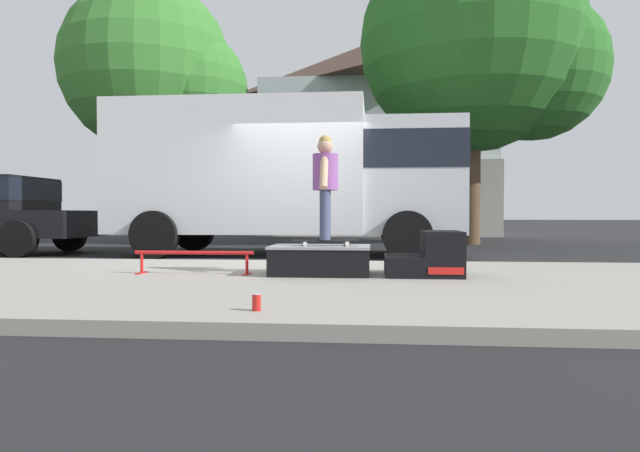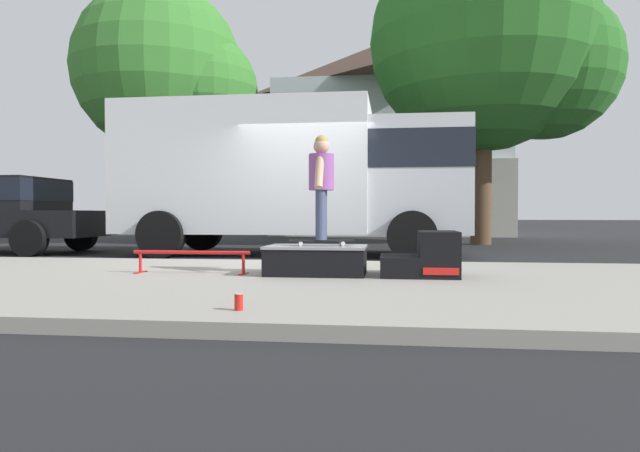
{
  "view_description": "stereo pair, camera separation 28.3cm",
  "coord_description": "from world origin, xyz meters",
  "px_view_note": "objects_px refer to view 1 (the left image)",
  "views": [
    {
      "loc": [
        1.29,
        -9.14,
        0.84
      ],
      "look_at": [
        0.56,
        -1.16,
        0.67
      ],
      "focal_mm": 31.51,
      "sensor_mm": 36.0,
      "label": 1
    },
    {
      "loc": [
        1.58,
        -9.11,
        0.84
      ],
      "look_at": [
        0.56,
        -1.16,
        0.67
      ],
      "focal_mm": 31.51,
      "sensor_mm": 36.0,
      "label": 2
    }
  ],
  "objects_px": {
    "street_tree_neighbour": "(484,48)",
    "skater_kid": "(325,178)",
    "grind_rail": "(194,257)",
    "street_tree_main": "(156,73)",
    "skate_box": "(320,259)",
    "box_truck": "(289,172)",
    "kicker_ramp": "(430,257)",
    "skateboard": "(325,241)",
    "soda_can": "(257,302)"
  },
  "relations": [
    {
      "from": "skate_box",
      "to": "box_truck",
      "type": "distance_m",
      "value": 5.02
    },
    {
      "from": "skateboard",
      "to": "street_tree_main",
      "type": "height_order",
      "value": "street_tree_main"
    },
    {
      "from": "soda_can",
      "to": "street_tree_main",
      "type": "bearing_deg",
      "value": 114.83
    },
    {
      "from": "skateboard",
      "to": "kicker_ramp",
      "type": "bearing_deg",
      "value": -1.79
    },
    {
      "from": "skateboard",
      "to": "street_tree_main",
      "type": "xyz_separation_m",
      "value": [
        -5.32,
        8.26,
        4.17
      ]
    },
    {
      "from": "skater_kid",
      "to": "street_tree_neighbour",
      "type": "xyz_separation_m",
      "value": [
        3.61,
        9.1,
        4.12
      ]
    },
    {
      "from": "street_tree_main",
      "to": "street_tree_neighbour",
      "type": "height_order",
      "value": "street_tree_neighbour"
    },
    {
      "from": "kicker_ramp",
      "to": "street_tree_neighbour",
      "type": "height_order",
      "value": "street_tree_neighbour"
    },
    {
      "from": "box_truck",
      "to": "street_tree_main",
      "type": "bearing_deg",
      "value": 139.26
    },
    {
      "from": "grind_rail",
      "to": "street_tree_main",
      "type": "bearing_deg",
      "value": 114.05
    },
    {
      "from": "skater_kid",
      "to": "box_truck",
      "type": "xyz_separation_m",
      "value": [
        -1.13,
        4.66,
        0.44
      ]
    },
    {
      "from": "skateboard",
      "to": "box_truck",
      "type": "xyz_separation_m",
      "value": [
        -1.13,
        4.66,
        1.18
      ]
    },
    {
      "from": "skate_box",
      "to": "skateboard",
      "type": "bearing_deg",
      "value": 35.01
    },
    {
      "from": "kicker_ramp",
      "to": "soda_can",
      "type": "xyz_separation_m",
      "value": [
        -1.53,
        -2.53,
        -0.15
      ]
    },
    {
      "from": "skater_kid",
      "to": "skateboard",
      "type": "bearing_deg",
      "value": 90.0
    },
    {
      "from": "grind_rail",
      "to": "skateboard",
      "type": "bearing_deg",
      "value": 4.35
    },
    {
      "from": "kicker_ramp",
      "to": "street_tree_neighbour",
      "type": "relative_size",
      "value": 0.1
    },
    {
      "from": "skate_box",
      "to": "skater_kid",
      "type": "bearing_deg",
      "value": 35.01
    },
    {
      "from": "skate_box",
      "to": "skater_kid",
      "type": "distance_m",
      "value": 0.96
    },
    {
      "from": "skater_kid",
      "to": "kicker_ramp",
      "type": "bearing_deg",
      "value": -1.79
    },
    {
      "from": "skateboard",
      "to": "soda_can",
      "type": "bearing_deg",
      "value": -96.68
    },
    {
      "from": "skate_box",
      "to": "box_truck",
      "type": "relative_size",
      "value": 0.17
    },
    {
      "from": "skater_kid",
      "to": "box_truck",
      "type": "relative_size",
      "value": 0.18
    },
    {
      "from": "skater_kid",
      "to": "street_tree_main",
      "type": "distance_m",
      "value": 10.41
    },
    {
      "from": "soda_can",
      "to": "street_tree_neighbour",
      "type": "xyz_separation_m",
      "value": [
        3.91,
        11.67,
        5.2
      ]
    },
    {
      "from": "box_truck",
      "to": "skater_kid",
      "type": "bearing_deg",
      "value": -76.36
    },
    {
      "from": "skate_box",
      "to": "street_tree_main",
      "type": "relative_size",
      "value": 0.17
    },
    {
      "from": "skater_kid",
      "to": "soda_can",
      "type": "height_order",
      "value": "skater_kid"
    },
    {
      "from": "box_truck",
      "to": "grind_rail",
      "type": "bearing_deg",
      "value": -95.3
    },
    {
      "from": "grind_rail",
      "to": "skateboard",
      "type": "relative_size",
      "value": 1.81
    },
    {
      "from": "skate_box",
      "to": "kicker_ramp",
      "type": "relative_size",
      "value": 1.34
    },
    {
      "from": "soda_can",
      "to": "street_tree_main",
      "type": "height_order",
      "value": "street_tree_main"
    },
    {
      "from": "street_tree_neighbour",
      "to": "skater_kid",
      "type": "bearing_deg",
      "value": -111.63
    },
    {
      "from": "skate_box",
      "to": "skateboard",
      "type": "distance_m",
      "value": 0.22
    },
    {
      "from": "kicker_ramp",
      "to": "box_truck",
      "type": "xyz_separation_m",
      "value": [
        -2.36,
        4.7,
        1.36
      ]
    },
    {
      "from": "kicker_ramp",
      "to": "grind_rail",
      "type": "bearing_deg",
      "value": -178.34
    },
    {
      "from": "street_tree_main",
      "to": "box_truck",
      "type": "bearing_deg",
      "value": -40.74
    },
    {
      "from": "skateboard",
      "to": "skater_kid",
      "type": "height_order",
      "value": "skater_kid"
    },
    {
      "from": "box_truck",
      "to": "street_tree_main",
      "type": "relative_size",
      "value": 0.97
    },
    {
      "from": "soda_can",
      "to": "grind_rail",
      "type": "bearing_deg",
      "value": 117.43
    },
    {
      "from": "grind_rail",
      "to": "street_tree_neighbour",
      "type": "relative_size",
      "value": 0.17
    },
    {
      "from": "street_tree_main",
      "to": "skater_kid",
      "type": "bearing_deg",
      "value": -57.25
    },
    {
      "from": "skateboard",
      "to": "soda_can",
      "type": "distance_m",
      "value": 2.61
    },
    {
      "from": "skate_box",
      "to": "box_truck",
      "type": "xyz_separation_m",
      "value": [
        -1.08,
        4.7,
        1.4
      ]
    },
    {
      "from": "kicker_ramp",
      "to": "box_truck",
      "type": "relative_size",
      "value": 0.13
    },
    {
      "from": "grind_rail",
      "to": "skater_kid",
      "type": "bearing_deg",
      "value": 4.35
    },
    {
      "from": "skateboard",
      "to": "box_truck",
      "type": "bearing_deg",
      "value": 103.64
    },
    {
      "from": "skateboard",
      "to": "soda_can",
      "type": "relative_size",
      "value": 6.38
    },
    {
      "from": "grind_rail",
      "to": "street_tree_main",
      "type": "distance_m",
      "value": 10.16
    },
    {
      "from": "soda_can",
      "to": "skater_kid",
      "type": "bearing_deg",
      "value": 83.32
    }
  ]
}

